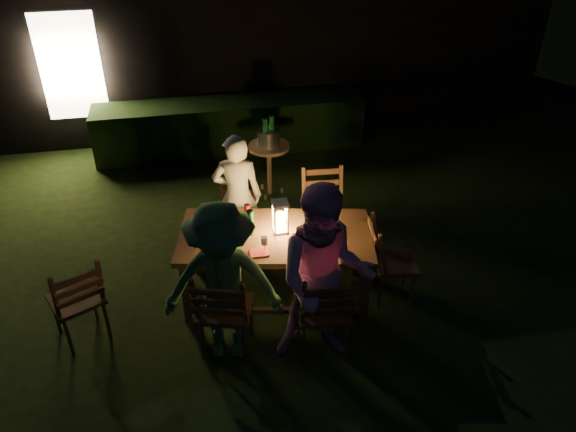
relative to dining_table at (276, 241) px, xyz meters
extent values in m
plane|color=black|center=(0.42, -0.07, -0.73)|extent=(40.00, 40.00, 0.00)
cube|color=black|center=(0.42, 6.13, 0.87)|extent=(10.00, 4.00, 3.20)
cube|color=#FFE5B2|center=(-2.38, 4.14, 0.62)|extent=(0.90, 0.06, 1.60)
cube|color=black|center=(-0.08, 3.68, -0.33)|extent=(4.20, 0.70, 0.80)
cube|color=#54311C|center=(0.00, 0.00, 0.05)|extent=(2.10, 1.33, 0.06)
cube|color=#54311C|center=(-0.95, -0.22, -0.37)|extent=(0.07, 0.07, 0.72)
cube|color=#54311C|center=(-0.80, 0.57, -0.37)|extent=(0.07, 0.07, 0.72)
cube|color=#54311C|center=(0.80, -0.57, -0.37)|extent=(0.07, 0.07, 0.72)
cube|color=#54311C|center=(0.95, 0.22, -0.37)|extent=(0.07, 0.07, 0.72)
cube|color=#54311C|center=(-0.59, -0.65, -0.24)|extent=(0.59, 0.58, 0.04)
cube|color=#54311C|center=(-0.65, -0.85, 0.06)|extent=(0.51, 0.29, 0.56)
cube|color=#54311C|center=(0.30, -0.82, -0.24)|extent=(0.51, 0.49, 0.04)
cube|color=#54311C|center=(0.28, -1.03, 0.07)|extent=(0.49, 0.19, 0.57)
cube|color=#54311C|center=(-0.30, 0.82, -0.30)|extent=(0.47, 0.46, 0.04)
cube|color=#54311C|center=(-0.27, 1.00, -0.04)|extent=(0.43, 0.20, 0.49)
cube|color=#54311C|center=(0.69, 0.63, -0.24)|extent=(0.51, 0.49, 0.04)
cube|color=#54311C|center=(0.70, 0.84, 0.07)|extent=(0.49, 0.19, 0.57)
cube|color=#54311C|center=(1.23, -0.24, -0.28)|extent=(0.48, 0.49, 0.04)
cube|color=#54311C|center=(1.04, -0.22, 0.00)|extent=(0.21, 0.46, 0.52)
cube|color=#54311C|center=(-1.98, -0.22, -0.26)|extent=(0.60, 0.59, 0.04)
cube|color=#54311C|center=(-1.89, -0.40, 0.03)|extent=(0.48, 0.34, 0.54)
imported|color=silver|center=(-0.28, 0.89, 0.03)|extent=(0.62, 0.47, 1.53)
imported|color=#D290BE|center=(0.28, -0.89, 0.18)|extent=(1.01, 0.85, 1.83)
imported|color=#346838|center=(-0.60, -0.72, 0.10)|extent=(1.17, 0.81, 1.66)
cube|color=white|center=(0.06, 0.04, 0.10)|extent=(0.15, 0.15, 0.03)
cube|color=white|center=(0.06, 0.04, 0.42)|extent=(0.16, 0.16, 0.03)
cylinder|color=#FF9E3F|center=(0.06, 0.04, 0.21)|extent=(0.09, 0.09, 0.18)
cylinder|color=white|center=(-0.50, 0.32, 0.09)|extent=(0.25, 0.25, 0.01)
cylinder|color=white|center=(-0.58, -0.11, 0.09)|extent=(0.25, 0.25, 0.01)
cylinder|color=white|center=(0.48, 0.13, 0.09)|extent=(0.25, 0.25, 0.01)
cylinder|color=white|center=(0.40, -0.30, 0.09)|extent=(0.25, 0.25, 0.01)
cylinder|color=#0F471E|center=(-0.25, 0.05, 0.22)|extent=(0.07, 0.07, 0.28)
cube|color=red|center=(-0.21, -0.28, 0.09)|extent=(0.18, 0.14, 0.01)
cube|color=red|center=(0.48, -0.40, 0.09)|extent=(0.18, 0.14, 0.01)
cube|color=black|center=(-0.67, -0.17, 0.08)|extent=(0.14, 0.07, 0.01)
cylinder|color=#8C6646|center=(0.29, 2.15, 0.00)|extent=(0.56, 0.56, 0.04)
cylinder|color=#8C6646|center=(0.29, 2.15, -0.37)|extent=(0.06, 0.06, 0.73)
cylinder|color=#A5A8AD|center=(0.29, 2.15, 0.13)|extent=(0.30, 0.30, 0.22)
cylinder|color=#0F471E|center=(0.24, 2.11, 0.18)|extent=(0.07, 0.07, 0.32)
cylinder|color=#0F471E|center=(0.34, 2.19, 0.18)|extent=(0.07, 0.07, 0.32)
camera|label=1|loc=(-0.77, -4.58, 3.34)|focal=35.00mm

